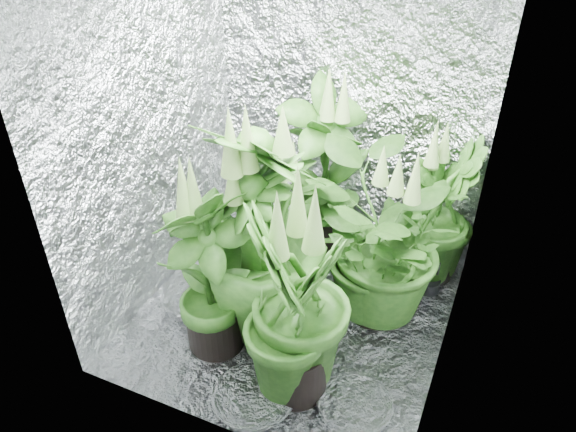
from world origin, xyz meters
The scene contains 11 objects.
ground centered at (0.00, 0.00, 0.00)m, with size 1.60×1.60×0.00m, color silver.
walls centered at (0.00, 0.00, 1.00)m, with size 1.62×1.62×2.00m.
plant_a centered at (-0.20, 0.22, 0.43)m, with size 0.96×0.96×0.90m.
plant_b centered at (-0.08, 0.64, 0.54)m, with size 0.79×0.79×1.17m.
plant_c centered at (0.62, 0.64, 0.43)m, with size 0.58×0.58×0.95m.
plant_d centered at (-0.13, -0.13, 0.60)m, with size 0.80×0.80×1.28m.
plant_e centered at (0.40, 0.17, 0.47)m, with size 1.00×1.00×1.00m.
plant_f centered at (-0.29, -0.36, 0.49)m, with size 0.71×0.71×1.08m.
plant_g centered at (0.20, -0.46, 0.51)m, with size 0.57×0.57×1.12m.
circulation_fan centered at (0.61, 0.49, 0.14)m, with size 0.14×0.29×0.33m.
plant_label centered at (0.27, -0.49, 0.30)m, with size 0.05×0.01×0.09m, color white.
Camera 1 is at (0.88, -2.08, 2.23)m, focal length 35.00 mm.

